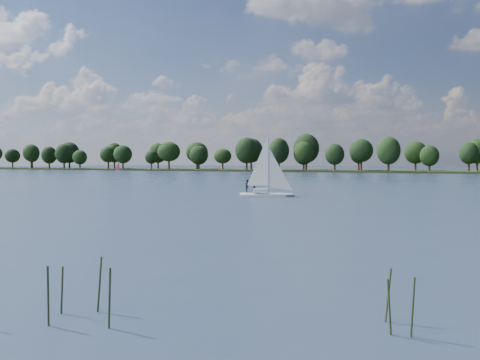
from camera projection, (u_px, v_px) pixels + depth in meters
ground at (388, 182)px, 118.88m from camera, size 700.00×700.00×0.00m
far_shore at (432, 172)px, 220.74m from camera, size 660.00×40.00×1.50m
sailboat at (263, 178)px, 72.75m from camera, size 7.03×4.33×8.97m
dinghy_pink at (119, 169)px, 233.17m from camera, size 3.34×2.64×5.02m
pontoon at (73, 170)px, 279.90m from camera, size 4.11×2.24×0.50m
treeline at (415, 153)px, 219.90m from camera, size 562.45×74.00×17.91m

